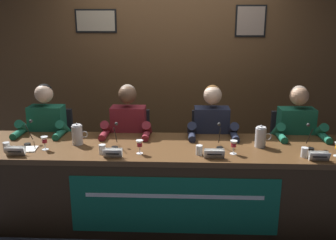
{
  "coord_description": "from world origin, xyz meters",
  "views": [
    {
      "loc": [
        0.13,
        -3.26,
        1.91
      ],
      "look_at": [
        0.0,
        0.0,
        1.0
      ],
      "focal_mm": 39.53,
      "sensor_mm": 36.0,
      "label": 1
    }
  ],
  "objects_px": {
    "microphone_far_right": "(310,141)",
    "microphone_center_right": "(219,140)",
    "chair_center_left": "(131,153)",
    "juice_glass_center_left": "(140,144)",
    "nameplate_far_left": "(15,151)",
    "juice_glass_far_left": "(44,141)",
    "water_cup_far_right": "(304,153)",
    "chair_far_right": "(289,155)",
    "microphone_far_left": "(29,137)",
    "water_pitcher_left_side": "(77,135)",
    "document_stack_far_left": "(25,149)",
    "panelist_center_right": "(212,136)",
    "panelist_center_left": "(128,135)",
    "chair_far_left": "(54,152)",
    "water_pitcher_right_side": "(261,137)",
    "water_cup_center_left": "(102,150)",
    "nameplate_center_right": "(214,154)",
    "panelist_far_left": "(45,134)",
    "juice_glass_center_right": "(234,145)",
    "chair_center_right": "(210,154)",
    "water_cup_center_right": "(199,150)",
    "conference_table": "(168,174)",
    "microphone_center_left": "(115,140)",
    "water_cup_far_left": "(7,147)",
    "panelist_far_right": "(297,137)",
    "nameplate_far_right": "(319,156)",
    "nameplate_center_left": "(113,153)"
  },
  "relations": [
    {
      "from": "microphone_far_right",
      "to": "microphone_center_right",
      "type": "bearing_deg",
      "value": -179.42
    },
    {
      "from": "chair_center_left",
      "to": "juice_glass_center_left",
      "type": "xyz_separation_m",
      "value": [
        0.2,
        -0.81,
        0.39
      ]
    },
    {
      "from": "nameplate_far_left",
      "to": "juice_glass_far_left",
      "type": "xyz_separation_m",
      "value": [
        0.2,
        0.15,
        0.05
      ]
    },
    {
      "from": "juice_glass_far_left",
      "to": "water_cup_far_right",
      "type": "xyz_separation_m",
      "value": [
        2.29,
        -0.09,
        -0.05
      ]
    },
    {
      "from": "juice_glass_far_left",
      "to": "chair_far_right",
      "type": "relative_size",
      "value": 0.13
    },
    {
      "from": "microphone_far_left",
      "to": "chair_far_right",
      "type": "xyz_separation_m",
      "value": [
        2.63,
        0.6,
        -0.38
      ]
    },
    {
      "from": "water_pitcher_left_side",
      "to": "document_stack_far_left",
      "type": "distance_m",
      "value": 0.48
    },
    {
      "from": "panelist_center_right",
      "to": "panelist_center_left",
      "type": "bearing_deg",
      "value": 180.0
    },
    {
      "from": "chair_far_right",
      "to": "document_stack_far_left",
      "type": "distance_m",
      "value": 2.73
    },
    {
      "from": "chair_far_left",
      "to": "microphone_far_right",
      "type": "distance_m",
      "value": 2.7
    },
    {
      "from": "microphone_far_left",
      "to": "water_pitcher_right_side",
      "type": "height_order",
      "value": "microphone_far_left"
    },
    {
      "from": "panelist_center_left",
      "to": "microphone_far_right",
      "type": "distance_m",
      "value": 1.78
    },
    {
      "from": "microphone_center_right",
      "to": "document_stack_far_left",
      "type": "distance_m",
      "value": 1.77
    },
    {
      "from": "microphone_far_left",
      "to": "water_cup_center_left",
      "type": "height_order",
      "value": "microphone_far_left"
    },
    {
      "from": "microphone_center_right",
      "to": "microphone_far_right",
      "type": "xyz_separation_m",
      "value": [
        0.82,
        0.01,
        0.0
      ]
    },
    {
      "from": "panelist_center_right",
      "to": "nameplate_center_right",
      "type": "distance_m",
      "value": 0.7
    },
    {
      "from": "panelist_far_left",
      "to": "document_stack_far_left",
      "type": "relative_size",
      "value": 5.48
    },
    {
      "from": "document_stack_far_left",
      "to": "juice_glass_center_right",
      "type": "bearing_deg",
      "value": -0.72
    },
    {
      "from": "water_cup_center_left",
      "to": "juice_glass_center_right",
      "type": "distance_m",
      "value": 1.15
    },
    {
      "from": "water_cup_center_left",
      "to": "chair_center_right",
      "type": "relative_size",
      "value": 0.09
    },
    {
      "from": "water_cup_center_right",
      "to": "microphone_far_right",
      "type": "height_order",
      "value": "microphone_far_right"
    },
    {
      "from": "juice_glass_center_right",
      "to": "microphone_far_left",
      "type": "bearing_deg",
      "value": 174.38
    },
    {
      "from": "microphone_far_left",
      "to": "chair_far_right",
      "type": "bearing_deg",
      "value": 12.77
    },
    {
      "from": "chair_center_right",
      "to": "chair_far_right",
      "type": "relative_size",
      "value": 1.0
    },
    {
      "from": "nameplate_center_right",
      "to": "chair_center_left",
      "type": "bearing_deg",
      "value": 133.39
    },
    {
      "from": "chair_far_right",
      "to": "document_stack_far_left",
      "type": "bearing_deg",
      "value": -163.75
    },
    {
      "from": "nameplate_far_left",
      "to": "document_stack_far_left",
      "type": "relative_size",
      "value": 0.73
    },
    {
      "from": "panelist_center_right",
      "to": "water_cup_center_right",
      "type": "height_order",
      "value": "panelist_center_right"
    },
    {
      "from": "conference_table",
      "to": "panelist_center_left",
      "type": "bearing_deg",
      "value": 130.84
    },
    {
      "from": "panelist_center_right",
      "to": "chair_far_right",
      "type": "xyz_separation_m",
      "value": [
        0.87,
        0.2,
        -0.28
      ]
    },
    {
      "from": "nameplate_far_left",
      "to": "microphone_center_left",
      "type": "height_order",
      "value": "microphone_center_left"
    },
    {
      "from": "water_cup_far_left",
      "to": "microphone_center_right",
      "type": "bearing_deg",
      "value": 5.42
    },
    {
      "from": "water_cup_center_left",
      "to": "chair_center_right",
      "type": "height_order",
      "value": "chair_center_right"
    },
    {
      "from": "nameplate_center_right",
      "to": "panelist_far_right",
      "type": "bearing_deg",
      "value": 37.38
    },
    {
      "from": "nameplate_center_right",
      "to": "document_stack_far_left",
      "type": "relative_size",
      "value": 0.77
    },
    {
      "from": "chair_far_left",
      "to": "juice_glass_center_right",
      "type": "height_order",
      "value": "chair_far_left"
    },
    {
      "from": "panelist_far_left",
      "to": "water_pitcher_left_side",
      "type": "distance_m",
      "value": 0.61
    },
    {
      "from": "nameplate_center_right",
      "to": "juice_glass_center_right",
      "type": "bearing_deg",
      "value": 31.84
    },
    {
      "from": "panelist_center_left",
      "to": "juice_glass_center_left",
      "type": "xyz_separation_m",
      "value": [
        0.2,
        -0.61,
        0.11
      ]
    },
    {
      "from": "juice_glass_center_right",
      "to": "microphone_far_right",
      "type": "distance_m",
      "value": 0.73
    },
    {
      "from": "water_cup_center_left",
      "to": "nameplate_far_right",
      "type": "height_order",
      "value": "water_cup_center_left"
    },
    {
      "from": "nameplate_far_left",
      "to": "nameplate_far_right",
      "type": "height_order",
      "value": "same"
    },
    {
      "from": "nameplate_far_left",
      "to": "water_cup_far_left",
      "type": "distance_m",
      "value": 0.15
    },
    {
      "from": "nameplate_center_right",
      "to": "water_pitcher_right_side",
      "type": "height_order",
      "value": "water_pitcher_right_side"
    },
    {
      "from": "panelist_center_right",
      "to": "panelist_far_right",
      "type": "distance_m",
      "value": 0.87
    },
    {
      "from": "panelist_center_left",
      "to": "nameplate_center_left",
      "type": "distance_m",
      "value": 0.71
    },
    {
      "from": "water_cup_far_left",
      "to": "nameplate_far_right",
      "type": "bearing_deg",
      "value": -2.33
    },
    {
      "from": "microphone_center_left",
      "to": "water_pitcher_left_side",
      "type": "xyz_separation_m",
      "value": [
        -0.37,
        0.07,
        0.02
      ]
    },
    {
      "from": "panelist_center_left",
      "to": "water_cup_far_right",
      "type": "height_order",
      "value": "panelist_center_left"
    },
    {
      "from": "water_cup_center_right",
      "to": "juice_glass_center_left",
      "type": "bearing_deg",
      "value": 179.69
    }
  ]
}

